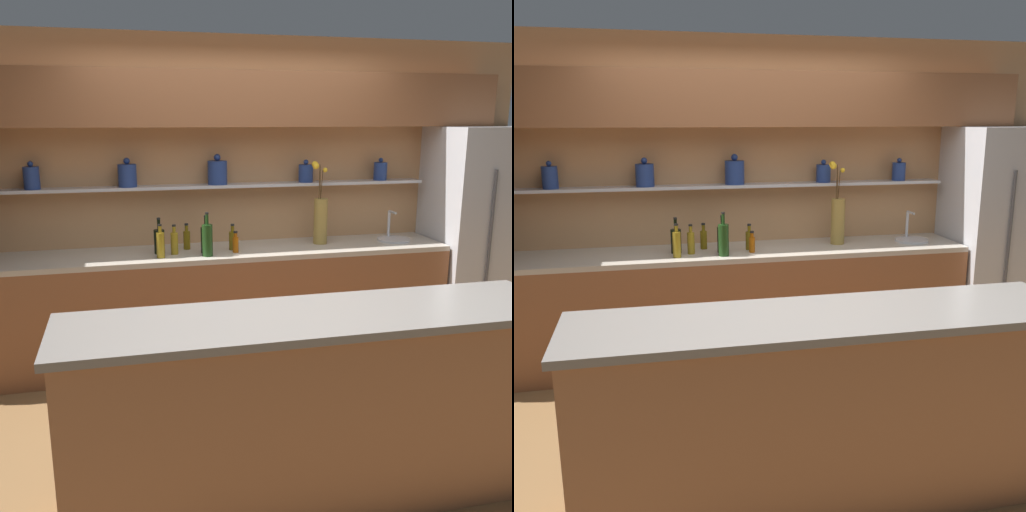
# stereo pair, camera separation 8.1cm
# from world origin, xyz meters

# --- Properties ---
(ground_plane) EXTENTS (12.00, 12.00, 0.00)m
(ground_plane) POSITION_xyz_m (0.00, 0.00, 0.00)
(ground_plane) COLOR brown
(back_wall_unit) EXTENTS (5.20, 0.44, 2.60)m
(back_wall_unit) POSITION_xyz_m (-0.00, 1.53, 1.55)
(back_wall_unit) COLOR tan
(back_wall_unit) RESTS_ON ground_plane
(back_counter_unit) EXTENTS (3.68, 0.62, 0.92)m
(back_counter_unit) POSITION_xyz_m (-0.13, 1.24, 0.46)
(back_counter_unit) COLOR brown
(back_counter_unit) RESTS_ON ground_plane
(island_counter) EXTENTS (2.55, 0.61, 1.02)m
(island_counter) POSITION_xyz_m (0.00, -0.66, 0.51)
(island_counter) COLOR #99603D
(island_counter) RESTS_ON ground_plane
(refrigerator) EXTENTS (0.87, 0.73, 1.88)m
(refrigerator) POSITION_xyz_m (2.17, 1.20, 0.94)
(refrigerator) COLOR #B7B7BC
(refrigerator) RESTS_ON ground_plane
(flower_vase) EXTENTS (0.14, 0.12, 0.69)m
(flower_vase) POSITION_xyz_m (0.70, 1.28, 1.14)
(flower_vase) COLOR olive
(flower_vase) RESTS_ON back_counter_unit
(sink_fixture) EXTENTS (0.28, 0.28, 0.25)m
(sink_fixture) POSITION_xyz_m (1.36, 1.25, 0.94)
(sink_fixture) COLOR #B7B7BC
(sink_fixture) RESTS_ON back_counter_unit
(bottle_oil_0) EXTENTS (0.06, 0.06, 0.21)m
(bottle_oil_0) POSITION_xyz_m (-0.06, 1.22, 1.00)
(bottle_oil_0) COLOR brown
(bottle_oil_0) RESTS_ON back_counter_unit
(bottle_wine_1) EXTENTS (0.08, 0.08, 0.34)m
(bottle_wine_1) POSITION_xyz_m (-0.29, 1.05, 1.05)
(bottle_wine_1) COLOR #193814
(bottle_wine_1) RESTS_ON back_counter_unit
(bottle_oil_2) EXTENTS (0.06, 0.06, 0.26)m
(bottle_oil_2) POSITION_xyz_m (-0.64, 1.08, 1.03)
(bottle_oil_2) COLOR olive
(bottle_oil_2) RESTS_ON back_counter_unit
(bottle_sauce_3) EXTENTS (0.05, 0.05, 0.17)m
(bottle_sauce_3) POSITION_xyz_m (-0.06, 1.12, 0.99)
(bottle_sauce_3) COLOR #9E4C0A
(bottle_sauce_3) RESTS_ON back_counter_unit
(bottle_wine_4) EXTENTS (0.08, 0.08, 0.28)m
(bottle_wine_4) POSITION_xyz_m (-0.64, 1.22, 1.02)
(bottle_wine_4) COLOR black
(bottle_wine_4) RESTS_ON back_counter_unit
(bottle_oil_5) EXTENTS (0.05, 0.05, 0.21)m
(bottle_oil_5) POSITION_xyz_m (-0.42, 1.32, 1.00)
(bottle_oil_5) COLOR brown
(bottle_oil_5) RESTS_ON back_counter_unit
(bottle_wine_6) EXTENTS (0.08, 0.08, 0.30)m
(bottle_wine_6) POSITION_xyz_m (-0.28, 1.17, 1.03)
(bottle_wine_6) COLOR black
(bottle_wine_6) RESTS_ON back_counter_unit
(bottle_oil_7) EXTENTS (0.06, 0.06, 0.23)m
(bottle_oil_7) POSITION_xyz_m (-0.53, 1.17, 1.01)
(bottle_oil_7) COLOR olive
(bottle_oil_7) RESTS_ON back_counter_unit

